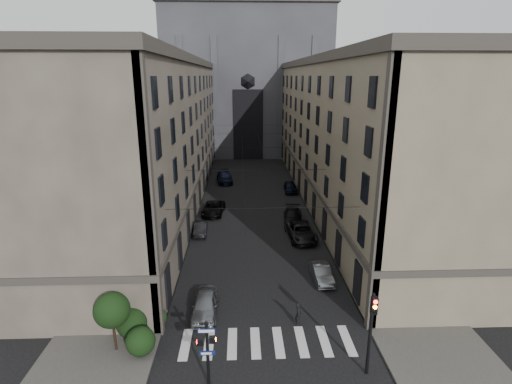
{
  "coord_description": "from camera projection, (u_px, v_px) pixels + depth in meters",
  "views": [
    {
      "loc": [
        -1.58,
        -17.03,
        16.62
      ],
      "look_at": [
        -0.46,
        11.54,
        8.26
      ],
      "focal_mm": 28.0,
      "sensor_mm": 36.0,
      "label": 1
    }
  ],
  "objects": [
    {
      "name": "gothic_tower",
      "position": [
        247.0,
        70.0,
        87.95
      ],
      "size": [
        35.0,
        23.0,
        58.0
      ],
      "color": "#2D2D33",
      "rests_on": "ground"
    },
    {
      "name": "pedestrian_signal_left",
      "position": [
        207.0,
        349.0,
        21.72
      ],
      "size": [
        1.02,
        0.38,
        4.0
      ],
      "color": "black",
      "rests_on": "ground"
    },
    {
      "name": "car_left_near",
      "position": [
        205.0,
        305.0,
        28.72
      ],
      "size": [
        1.88,
        4.51,
        1.53
      ],
      "primitive_type": "imported",
      "rotation": [
        0.0,
        0.0,
        -0.02
      ],
      "color": "slate",
      "rests_on": "ground"
    },
    {
      "name": "traffic_light_right",
      "position": [
        371.0,
        325.0,
        22.19
      ],
      "size": [
        0.34,
        0.5,
        5.2
      ],
      "color": "black",
      "rests_on": "ground"
    },
    {
      "name": "car_left_far",
      "position": [
        225.0,
        177.0,
        64.41
      ],
      "size": [
        3.01,
        5.89,
        1.64
      ],
      "primitive_type": "imported",
      "rotation": [
        0.0,
        0.0,
        0.13
      ],
      "color": "black",
      "rests_on": "ground"
    },
    {
      "name": "car_right_near",
      "position": [
        321.0,
        273.0,
        33.53
      ],
      "size": [
        1.57,
        4.08,
        1.33
      ],
      "primitive_type": "imported",
      "rotation": [
        0.0,
        0.0,
        0.04
      ],
      "color": "slate",
      "rests_on": "ground"
    },
    {
      "name": "building_right",
      "position": [
        352.0,
        132.0,
        53.47
      ],
      "size": [
        13.6,
        60.6,
        18.85
      ],
      "color": "#645C48",
      "rests_on": "ground"
    },
    {
      "name": "car_left_midfar",
      "position": [
        213.0,
        209.0,
        49.52
      ],
      "size": [
        2.98,
        5.54,
        1.48
      ],
      "primitive_type": "imported",
      "rotation": [
        0.0,
        0.0,
        -0.1
      ],
      "color": "black",
      "rests_on": "ground"
    },
    {
      "name": "car_right_midnear",
      "position": [
        301.0,
        231.0,
        42.09
      ],
      "size": [
        3.08,
        5.93,
        1.6
      ],
      "primitive_type": "imported",
      "rotation": [
        0.0,
        0.0,
        0.08
      ],
      "color": "black",
      "rests_on": "ground"
    },
    {
      "name": "car_right_midfar",
      "position": [
        293.0,
        216.0,
        46.78
      ],
      "size": [
        2.66,
        5.41,
        1.51
      ],
      "primitive_type": "imported",
      "rotation": [
        0.0,
        0.0,
        -0.11
      ],
      "color": "black",
      "rests_on": "ground"
    },
    {
      "name": "pedestrian",
      "position": [
        298.0,
        314.0,
        27.45
      ],
      "size": [
        0.5,
        0.67,
        1.66
      ],
      "primitive_type": "imported",
      "rotation": [
        0.0,
        0.0,
        1.38
      ],
      "color": "black",
      "rests_on": "ground"
    },
    {
      "name": "shrub_cluster",
      "position": [
        129.0,
        321.0,
        25.03
      ],
      "size": [
        3.9,
        4.4,
        3.9
      ],
      "color": "black",
      "rests_on": "sidewalk_left"
    },
    {
      "name": "sidewalk_right",
      "position": [
        327.0,
        198.0,
        55.96
      ],
      "size": [
        7.0,
        80.0,
        0.15
      ],
      "primitive_type": "cube",
      "color": "#383533",
      "rests_on": "ground"
    },
    {
      "name": "building_left",
      "position": [
        150.0,
        133.0,
        52.45
      ],
      "size": [
        13.6,
        60.6,
        18.85
      ],
      "color": "#494338",
      "rests_on": "ground"
    },
    {
      "name": "car_left_midnear",
      "position": [
        201.0,
        229.0,
        43.31
      ],
      "size": [
        1.48,
        3.94,
        1.28
      ],
      "primitive_type": "imported",
      "rotation": [
        0.0,
        0.0,
        0.03
      ],
      "color": "black",
      "rests_on": "ground"
    },
    {
      "name": "tram_wires",
      "position": [
        252.0,
        149.0,
        53.2
      ],
      "size": [
        14.0,
        60.0,
        0.43
      ],
      "color": "black",
      "rests_on": "ground"
    },
    {
      "name": "zebra_crossing",
      "position": [
        267.0,
        342.0,
        25.85
      ],
      "size": [
        11.0,
        3.2,
        0.01
      ],
      "primitive_type": "cube",
      "color": "beige",
      "rests_on": "ground"
    },
    {
      "name": "sidewalk_left",
      "position": [
        177.0,
        200.0,
        55.17
      ],
      "size": [
        7.0,
        80.0,
        0.15
      ],
      "primitive_type": "cube",
      "color": "#383533",
      "rests_on": "ground"
    },
    {
      "name": "car_right_far",
      "position": [
        290.0,
        187.0,
        59.02
      ],
      "size": [
        1.94,
        4.52,
        1.52
      ],
      "primitive_type": "imported",
      "rotation": [
        0.0,
        0.0,
        -0.03
      ],
      "color": "black",
      "rests_on": "ground"
    }
  ]
}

